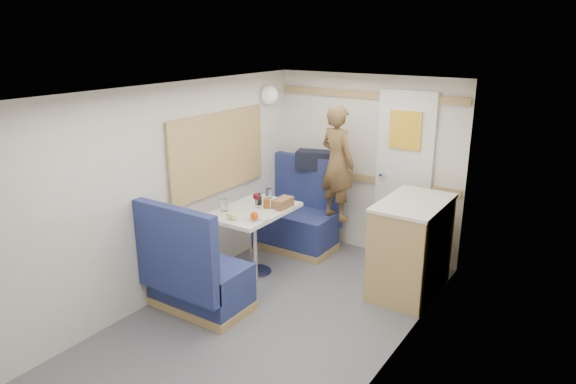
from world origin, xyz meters
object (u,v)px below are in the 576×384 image
Objects in this scene: person at (337,163)px; orange_fruit at (254,216)px; dinette_table at (253,223)px; duffel_bag at (316,160)px; galley_counter at (411,246)px; tumbler_right at (259,199)px; pepper_grinder at (259,200)px; wine_glass at (257,197)px; tumbler_left at (224,205)px; bread_loaf at (283,203)px; bench_near at (196,280)px; cheese_block at (232,216)px; tumbler_mid at (269,193)px; tray at (260,214)px; bench_far at (298,223)px; dome_light at (269,95)px; beer_glass at (267,204)px.

orange_fruit is at bearing 96.15° from person.
duffel_bag reaches higher than dinette_table.
galley_counter reaches higher than tumbler_right.
wine_glass is at bearing -61.00° from pepper_grinder.
bread_loaf is at bearing 42.73° from tumbler_left.
cheese_block is at bearing 88.76° from bench_near.
bench_near is (-0.00, -0.86, -0.27)m from dinette_table.
wine_glass reaches higher than tumbler_mid.
cheese_block is 1.17× the size of pepper_grinder.
galley_counter reaches higher than tumbler_mid.
person reaches higher than wine_glass.
bread_loaf is at bearing 41.10° from wine_glass.
dinette_table is 0.41m from orange_fruit.
bench_near is at bearing -102.18° from tray.
cheese_block is at bearing 87.64° from person.
tumbler_right is (-0.26, 0.42, 0.00)m from orange_fruit.
wine_glass reaches higher than pepper_grinder.
bench_near is 1.14m from pepper_grinder.
pepper_grinder is (-1.52, -0.37, 0.30)m from galley_counter.
bread_loaf is at bearing -71.24° from bench_far.
dinette_table is at bearing 90.00° from bench_near.
tray is 1.32× the size of bread_loaf.
orange_fruit is 0.22m from cheese_block.
person reaches higher than bread_loaf.
dinette_table is 0.25m from tray.
bench_near reaches higher than tumbler_right.
galley_counter is 1.58m from wine_glass.
tumbler_right is (0.17, 0.34, -0.00)m from tumbler_left.
dome_light is at bearing -177.88° from bench_far.
beer_glass is at bearing -58.07° from tumbler_mid.
wine_glass is (0.03, 0.03, 0.28)m from dinette_table.
dinette_table is at bearing -151.17° from beer_glass.
bench_far is 0.84× the size of person.
pepper_grinder is at bearing -94.65° from bench_far.
dinette_table is 5.48× the size of wine_glass.
tumbler_left reaches higher than cheese_block.
person is 1.32m from tumbler_left.
bench_far is 0.86m from tumbler_right.
bench_far is 8.63× the size of tumbler_left.
tray is 0.22m from wine_glass.
tray is at bearing -80.42° from bench_far.
cheese_block is 0.72m from tumbler_mid.
beer_glass is (-1.35, -0.48, 0.31)m from galley_counter.
beer_glass is (0.51, -0.78, -0.98)m from dome_light.
cheese_block is (-1.46, -0.89, 0.29)m from galley_counter.
bread_loaf is (0.21, 0.55, 0.01)m from cheese_block.
cheese_block is 0.52m from pepper_grinder.
dome_light reaches higher than dinette_table.
person is (-1.00, 0.35, 0.61)m from galley_counter.
beer_glass is 1.25× the size of pepper_grinder.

